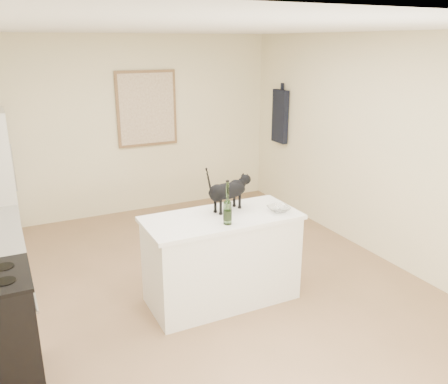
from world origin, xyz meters
TOP-DOWN VIEW (x-y plane):
  - floor at (0.00, 0.00)m, footprint 5.50×5.50m
  - ceiling at (0.00, 0.00)m, footprint 5.50×5.50m
  - wall_back at (0.00, 2.75)m, footprint 4.50×0.00m
  - wall_front at (0.00, -2.75)m, footprint 4.50×0.00m
  - wall_right at (2.25, 0.00)m, footprint 0.00×5.50m
  - island_base at (0.10, -0.20)m, footprint 1.44×0.67m
  - island_top at (0.10, -0.20)m, footprint 1.50×0.70m
  - artwork_frame at (0.30, 2.72)m, footprint 0.90×0.03m
  - artwork_canvas at (0.30, 2.70)m, footprint 0.82×0.00m
  - hanging_garment at (2.19, 2.05)m, footprint 0.08×0.34m
  - black_cat at (0.21, -0.09)m, footprint 0.54×0.30m
  - wine_bottle at (0.06, -0.41)m, footprint 0.10×0.10m
  - glass_bowl at (0.65, -0.34)m, footprint 0.24×0.24m
  - fridge_paper at (-1.60, 2.43)m, footprint 0.05×0.14m

SIDE VIEW (x-z plane):
  - floor at x=0.00m, z-range 0.00..0.00m
  - island_base at x=0.10m, z-range 0.00..0.86m
  - island_top at x=0.10m, z-range 0.86..0.90m
  - glass_bowl at x=0.65m, z-range 0.90..0.95m
  - black_cat at x=0.21m, z-range 0.90..1.26m
  - wine_bottle at x=0.06m, z-range 0.90..1.27m
  - fridge_paper at x=-1.60m, z-range 1.03..1.23m
  - wall_back at x=0.00m, z-range -0.95..3.55m
  - wall_front at x=0.00m, z-range -0.95..3.55m
  - wall_right at x=2.25m, z-range -1.45..4.05m
  - hanging_garment at x=2.19m, z-range 1.00..1.80m
  - artwork_frame at x=0.30m, z-range 1.00..2.10m
  - artwork_canvas at x=0.30m, z-range 1.04..2.06m
  - ceiling at x=0.00m, z-range 2.60..2.60m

